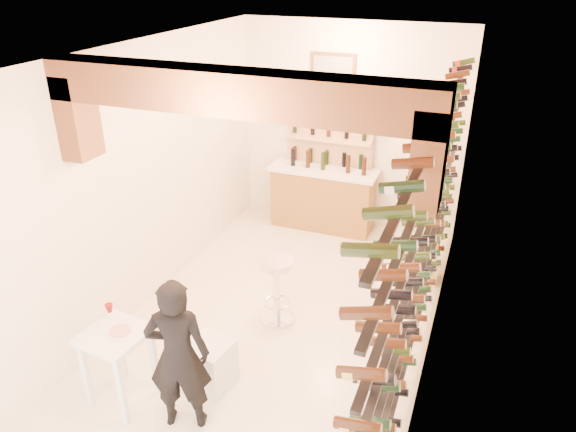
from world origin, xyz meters
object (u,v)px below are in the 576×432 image
object	(u,v)px
person	(178,356)
crate_lower	(417,269)
wine_rack	(420,230)
white_stool	(211,364)
chrome_barstool	(277,286)
tasting_table	(117,345)
back_counter	(323,196)

from	to	relation	value
person	crate_lower	distance (m)	3.78
crate_lower	wine_rack	bearing A→B (deg)	-85.25
white_stool	chrome_barstool	size ratio (longest dim) A/B	0.62
white_stool	tasting_table	bearing A→B (deg)	-145.12
back_counter	person	xyz separation A→B (m)	(0.03, -4.40, 0.26)
chrome_barstool	person	bearing A→B (deg)	-96.87
chrome_barstool	crate_lower	distance (m)	2.13
tasting_table	chrome_barstool	world-z (taller)	tasting_table
wine_rack	back_counter	size ratio (longest dim) A/B	3.35
tasting_table	chrome_barstool	xyz separation A→B (m)	(0.93, 1.77, -0.19)
wine_rack	white_stool	bearing A→B (deg)	-145.82
tasting_table	wine_rack	bearing A→B (deg)	41.44
person	chrome_barstool	distance (m)	1.84
chrome_barstool	white_stool	bearing A→B (deg)	-99.43
back_counter	tasting_table	xyz separation A→B (m)	(-0.68, -4.36, 0.14)
white_stool	person	size ratio (longest dim) A/B	0.32
person	white_stool	bearing A→B (deg)	-110.69
white_stool	person	distance (m)	0.76
tasting_table	back_counter	bearing A→B (deg)	88.24
tasting_table	crate_lower	xyz separation A→B (m)	(2.38, 3.29, -0.52)
back_counter	tasting_table	world-z (taller)	back_counter
back_counter	person	bearing A→B (deg)	-89.57
white_stool	chrome_barstool	bearing A→B (deg)	80.57
chrome_barstool	crate_lower	bearing A→B (deg)	46.46
chrome_barstool	crate_lower	size ratio (longest dim) A/B	1.62
tasting_table	person	xyz separation A→B (m)	(0.71, -0.03, 0.12)
tasting_table	chrome_barstool	distance (m)	2.01
back_counter	chrome_barstool	size ratio (longest dim) A/B	2.05
wine_rack	chrome_barstool	world-z (taller)	wine_rack
person	wine_rack	bearing A→B (deg)	-155.76
white_stool	crate_lower	size ratio (longest dim) A/B	1.00
person	chrome_barstool	xyz separation A→B (m)	(0.22, 1.80, -0.31)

